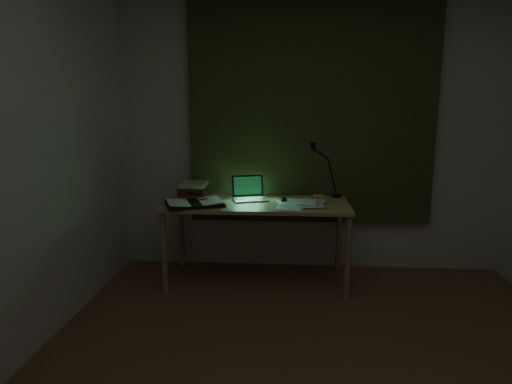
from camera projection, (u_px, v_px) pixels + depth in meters
The scene contains 11 objects.
wall_back at pixel (310, 135), 3.90m from camera, with size 3.50×0.00×2.50m, color silver.
curtain at pixel (311, 113), 3.83m from camera, with size 2.20×0.06×2.00m, color #30381C.
desk at pixel (257, 242), 3.70m from camera, with size 1.55×0.68×0.71m, color tan, non-canonical shape.
laptop at pixel (250, 189), 3.69m from camera, with size 0.29×0.32×0.21m, color #ACACB1, non-canonical shape.
open_textbook at pixel (194, 203), 3.51m from camera, with size 0.46×0.33×0.04m, color white, non-canonical shape.
book_stack at pixel (194, 189), 3.84m from camera, with size 0.22×0.26×0.14m, color white, non-canonical shape.
loose_papers at pixel (301, 203), 3.58m from camera, with size 0.34×0.35×0.02m, color white, non-canonical shape.
mouse at pixel (283, 199), 3.66m from camera, with size 0.06×0.10×0.04m, color black.
sticky_yellow at pixel (319, 196), 3.86m from camera, with size 0.08×0.08×0.02m, color #FFEF35.
sticky_pink at pixel (314, 198), 3.77m from camera, with size 0.07×0.07×0.02m, color #E057A0.
desk_lamp at pixel (337, 171), 3.80m from camera, with size 0.32×0.25×0.48m, color black, non-canonical shape.
Camera 1 is at (-0.21, -1.96, 1.49)m, focal length 30.00 mm.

